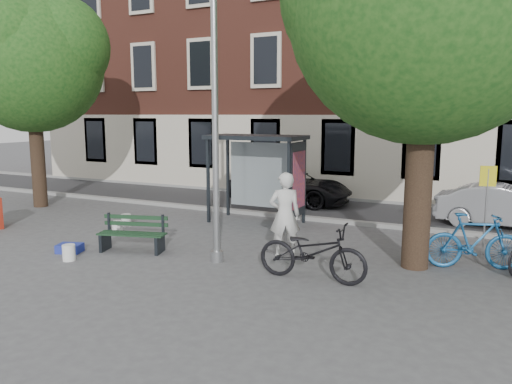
{
  "coord_description": "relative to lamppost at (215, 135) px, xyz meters",
  "views": [
    {
      "loc": [
        5.49,
        -9.21,
        3.24
      ],
      "look_at": [
        0.33,
        1.3,
        1.4
      ],
      "focal_mm": 35.0,
      "sensor_mm": 36.0,
      "label": 1
    }
  ],
  "objects": [
    {
      "name": "road",
      "position": [
        0.0,
        7.0,
        -2.78
      ],
      "size": [
        40.0,
        4.0,
        0.01
      ],
      "primitive_type": "cube",
      "color": "#28282B",
      "rests_on": "ground"
    },
    {
      "name": "bucket_b",
      "position": [
        -3.73,
        1.01,
        -2.6
      ],
      "size": [
        0.35,
        0.35,
        0.36
      ],
      "primitive_type": "cylinder",
      "rotation": [
        0.0,
        0.0,
        0.31
      ],
      "color": "white",
      "rests_on": "ground"
    },
    {
      "name": "notice_sign",
      "position": [
        5.27,
        3.23,
        -1.25
      ],
      "size": [
        0.35,
        0.11,
        2.07
      ],
      "rotation": [
        0.0,
        0.0,
        0.23
      ],
      "color": "#9EA0A3",
      "rests_on": "ground"
    },
    {
      "name": "curb_near",
      "position": [
        0.0,
        5.0,
        -2.72
      ],
      "size": [
        40.0,
        0.25,
        0.12
      ],
      "primitive_type": "cube",
      "color": "gray",
      "rests_on": "ground"
    },
    {
      "name": "lamppost",
      "position": [
        0.0,
        0.0,
        0.0
      ],
      "size": [
        0.28,
        0.35,
        6.11
      ],
      "color": "#9EA0A3",
      "rests_on": "ground"
    },
    {
      "name": "tree_left",
      "position": [
        -8.99,
        2.88,
        2.43
      ],
      "size": [
        5.18,
        4.86,
        7.4
      ],
      "color": "black",
      "rests_on": "ground"
    },
    {
      "name": "bucket_c",
      "position": [
        -4.16,
        1.85,
        -2.6
      ],
      "size": [
        0.36,
        0.36,
        0.36
      ],
      "primitive_type": "cylinder",
      "rotation": [
        0.0,
        0.0,
        -0.35
      ],
      "color": "silver",
      "rests_on": "ground"
    },
    {
      "name": "bus_shelter",
      "position": [
        -0.61,
        4.11,
        -0.87
      ],
      "size": [
        2.85,
        1.45,
        2.62
      ],
      "color": "#1E2328",
      "rests_on": "ground"
    },
    {
      "name": "blue_crate",
      "position": [
        -3.5,
        -0.9,
        -2.68
      ],
      "size": [
        0.65,
        0.56,
        0.2
      ],
      "primitive_type": "cube",
      "rotation": [
        0.0,
        0.0,
        0.34
      ],
      "color": "#212F9B",
      "rests_on": "ground"
    },
    {
      "name": "bike_b",
      "position": [
        5.12,
        1.92,
        -2.19
      ],
      "size": [
        2.07,
        1.17,
        1.2
      ],
      "primitive_type": "imported",
      "rotation": [
        0.0,
        0.0,
        1.89
      ],
      "color": "#1B5995",
      "rests_on": "ground"
    },
    {
      "name": "bench",
      "position": [
        -2.23,
        -0.15,
        -2.4
      ],
      "size": [
        1.68,
        0.93,
        0.83
      ],
      "rotation": [
        0.0,
        0.0,
        0.28
      ],
      "color": "#1E2328",
      "rests_on": "ground"
    },
    {
      "name": "car_silver",
      "position": [
        5.7,
        6.53,
        -2.17
      ],
      "size": [
        3.8,
        1.49,
        1.23
      ],
      "primitive_type": "imported",
      "rotation": [
        0.0,
        0.0,
        1.52
      ],
      "color": "#9B9CA2",
      "rests_on": "ground"
    },
    {
      "name": "bike_a",
      "position": [
        2.32,
        -0.27,
        -2.21
      ],
      "size": [
        2.21,
        0.83,
        1.15
      ],
      "primitive_type": "imported",
      "rotation": [
        0.0,
        0.0,
        1.6
      ],
      "color": "black",
      "rests_on": "ground"
    },
    {
      "name": "building_row",
      "position": [
        0.0,
        13.0,
        4.22
      ],
      "size": [
        30.0,
        8.0,
        14.0
      ],
      "primitive_type": "cube",
      "color": "brown",
      "rests_on": "ground"
    },
    {
      "name": "car_dark",
      "position": [
        -1.32,
        7.47,
        -2.16
      ],
      "size": [
        4.46,
        2.06,
        1.24
      ],
      "primitive_type": "imported",
      "rotation": [
        0.0,
        0.0,
        1.57
      ],
      "color": "black",
      "rests_on": "ground"
    },
    {
      "name": "bucket_a",
      "position": [
        -3.0,
        -1.39,
        -2.6
      ],
      "size": [
        0.34,
        0.34,
        0.36
      ],
      "primitive_type": "cylinder",
      "rotation": [
        0.0,
        0.0,
        0.27
      ],
      "color": "white",
      "rests_on": "ground"
    },
    {
      "name": "curb_far",
      "position": [
        0.0,
        9.0,
        -2.72
      ],
      "size": [
        40.0,
        0.25,
        0.12
      ],
      "primitive_type": "cube",
      "color": "gray",
      "rests_on": "ground"
    },
    {
      "name": "ground",
      "position": [
        0.0,
        0.0,
        -2.78
      ],
      "size": [
        90.0,
        90.0,
        0.0
      ],
      "primitive_type": "plane",
      "color": "#4C4C4F",
      "rests_on": "ground"
    },
    {
      "name": "painter",
      "position": [
        1.2,
        1.0,
        -1.81
      ],
      "size": [
        0.85,
        0.77,
        1.95
      ],
      "primitive_type": "imported",
      "rotation": [
        0.0,
        0.0,
        3.69
      ],
      "color": "silver",
      "rests_on": "ground"
    }
  ]
}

